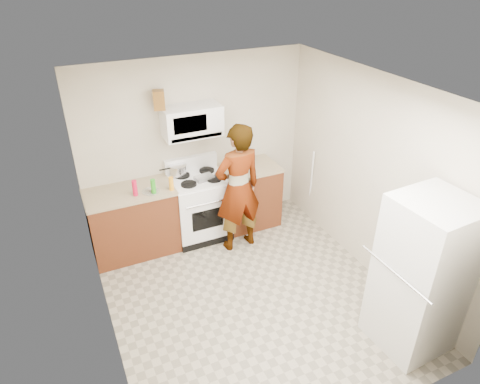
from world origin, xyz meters
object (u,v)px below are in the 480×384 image
microwave (192,121)px  fridge (421,276)px  gas_range (199,205)px  person (238,189)px  kettle (243,156)px  saucepan (178,170)px

microwave → fridge: size_ratio=0.45×
gas_range → fridge: bearing=-64.0°
person → microwave: bearing=-62.1°
fridge → kettle: fridge is taller
kettle → microwave: bearing=176.1°
microwave → fridge: 3.27m
saucepan → person: bearing=-46.8°
fridge → saucepan: 3.31m
fridge → saucepan: size_ratio=7.24×
gas_range → microwave: bearing=90.0°
fridge → saucepan: bearing=114.8°
fridge → saucepan: (-1.55, 2.92, 0.17)m
gas_range → kettle: gas_range is taller
gas_range → person: (0.39, -0.47, 0.42)m
fridge → gas_range: bearing=112.7°
microwave → saucepan: size_ratio=3.24×
gas_range → kettle: (0.76, 0.17, 0.54)m
gas_range → fridge: fridge is taller
person → fridge: person is taller
saucepan → microwave: bearing=-13.4°
saucepan → fridge: bearing=-62.0°
person → saucepan: person is taller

